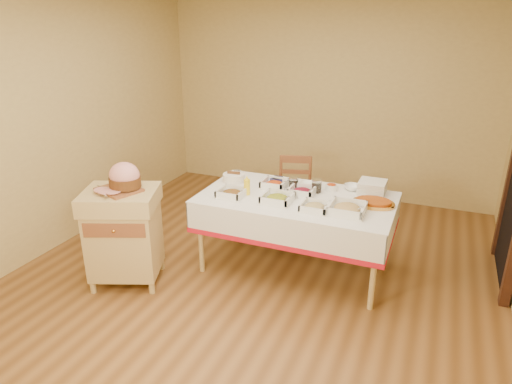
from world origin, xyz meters
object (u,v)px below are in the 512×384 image
(preserve_jar_right, at_px, (317,186))
(bread_basket, at_px, (234,177))
(brass_platter, at_px, (374,203))
(dining_chair, at_px, (294,195))
(ham_on_board, at_px, (124,179))
(butcher_cart, at_px, (124,231))
(dining_table, at_px, (296,212))
(mustard_bottle, at_px, (247,186))
(preserve_jar_left, at_px, (294,184))
(plate_stack, at_px, (372,187))

(preserve_jar_right, relative_size, bread_basket, 0.58)
(bread_basket, height_order, brass_platter, bread_basket)
(dining_chair, bearing_deg, ham_on_board, -123.59)
(butcher_cart, height_order, bread_basket, butcher_cart)
(bread_basket, bearing_deg, butcher_cart, -122.77)
(ham_on_board, bearing_deg, dining_chair, 56.41)
(dining_chair, xyz_separation_m, bread_basket, (-0.46, -0.64, 0.35))
(dining_table, height_order, mustard_bottle, mustard_bottle)
(dining_table, bearing_deg, butcher_cart, -148.82)
(butcher_cart, distance_m, mustard_bottle, 1.21)
(preserve_jar_left, relative_size, preserve_jar_right, 0.94)
(butcher_cart, xyz_separation_m, ham_on_board, (0.04, 0.03, 0.50))
(preserve_jar_right, height_order, plate_stack, preserve_jar_right)
(butcher_cart, relative_size, plate_stack, 3.63)
(mustard_bottle, height_order, brass_platter, mustard_bottle)
(ham_on_board, height_order, preserve_jar_right, ham_on_board)
(dining_chair, xyz_separation_m, ham_on_board, (-1.07, -1.61, 0.57))
(plate_stack, relative_size, brass_platter, 0.67)
(dining_table, distance_m, butcher_cart, 1.62)
(plate_stack, bearing_deg, mustard_bottle, -155.99)
(bread_basket, xyz_separation_m, brass_platter, (1.44, -0.09, -0.02))
(preserve_jar_left, xyz_separation_m, preserve_jar_right, (0.23, 0.00, 0.00))
(dining_chair, bearing_deg, plate_stack, -25.24)
(butcher_cart, bearing_deg, brass_platter, 23.63)
(dining_table, distance_m, brass_platter, 0.73)
(plate_stack, xyz_separation_m, brass_platter, (0.06, -0.30, -0.04))
(preserve_jar_left, bearing_deg, ham_on_board, -141.35)
(mustard_bottle, bearing_deg, preserve_jar_right, 27.81)
(preserve_jar_right, relative_size, mustard_bottle, 0.70)
(dining_table, height_order, brass_platter, brass_platter)
(ham_on_board, xyz_separation_m, preserve_jar_left, (1.25, 1.00, -0.21))
(butcher_cart, distance_m, brass_platter, 2.29)
(dining_table, bearing_deg, preserve_jar_right, 55.26)
(ham_on_board, height_order, mustard_bottle, ham_on_board)
(butcher_cart, bearing_deg, bread_basket, 57.23)
(preserve_jar_right, distance_m, plate_stack, 0.53)
(dining_table, bearing_deg, ham_on_board, -149.04)
(preserve_jar_left, height_order, preserve_jar_right, preserve_jar_right)
(ham_on_board, relative_size, bread_basket, 1.74)
(dining_table, height_order, plate_stack, plate_stack)
(ham_on_board, distance_m, bread_basket, 1.17)
(butcher_cart, xyz_separation_m, dining_chair, (1.11, 1.64, -0.07))
(mustard_bottle, xyz_separation_m, brass_platter, (1.17, 0.20, -0.06))
(bread_basket, bearing_deg, preserve_jar_left, 2.17)
(plate_stack, bearing_deg, ham_on_board, -149.30)
(plate_stack, bearing_deg, dining_chair, 154.76)
(preserve_jar_left, height_order, bread_basket, preserve_jar_left)
(dining_table, xyz_separation_m, brass_platter, (0.70, 0.08, 0.18))
(bread_basket, bearing_deg, dining_chair, 54.02)
(dining_table, bearing_deg, plate_stack, 30.15)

